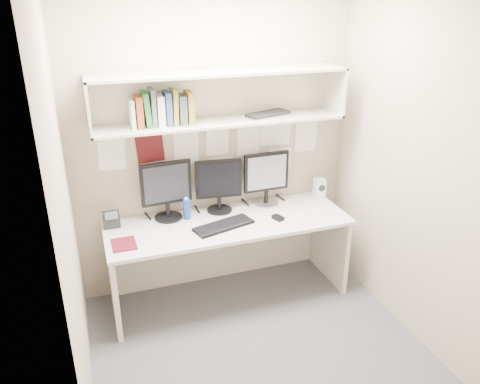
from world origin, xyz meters
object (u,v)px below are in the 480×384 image
object	(u,v)px
keyboard	(224,226)
desk_phone	(111,220)
desk	(229,259)
speaker	(319,188)
monitor_left	(166,188)
monitor_center	(219,183)
maroon_notebook	(124,244)
monitor_right	(266,177)

from	to	relation	value
keyboard	desk_phone	xyz separation A→B (m)	(-0.85, 0.30, 0.05)
desk	speaker	xyz separation A→B (m)	(0.94, 0.19, 0.45)
monitor_left	monitor_center	bearing A→B (deg)	-4.92
desk	speaker	world-z (taller)	speaker
desk	speaker	distance (m)	1.06
monitor_center	maroon_notebook	distance (m)	0.95
monitor_left	desk	bearing A→B (deg)	-30.53
desk_phone	keyboard	bearing A→B (deg)	-19.34
desk_phone	speaker	bearing A→B (deg)	-0.13
monitor_right	speaker	xyz separation A→B (m)	(0.52, -0.03, -0.17)
monitor_center	desk_phone	size ratio (longest dim) A/B	2.94
monitor_center	speaker	world-z (taller)	monitor_center
monitor_left	keyboard	distance (m)	0.56
desk	speaker	bearing A→B (deg)	11.61
monitor_right	keyboard	size ratio (longest dim) A/B	0.97
maroon_notebook	monitor_center	bearing A→B (deg)	22.22
desk	monitor_right	world-z (taller)	monitor_right
keyboard	maroon_notebook	bearing A→B (deg)	167.03
monitor_right	desk_phone	bearing A→B (deg)	179.53
keyboard	desk_phone	bearing A→B (deg)	144.70
desk	desk_phone	size ratio (longest dim) A/B	12.80
speaker	desk_phone	xyz separation A→B (m)	(-1.86, 0.01, -0.03)
monitor_left	speaker	bearing A→B (deg)	-6.01
monitor_right	desk_phone	xyz separation A→B (m)	(-1.34, -0.01, -0.20)
monitor_right	desk_phone	world-z (taller)	monitor_right
monitor_center	speaker	xyz separation A→B (m)	(0.95, -0.03, -0.16)
monitor_center	maroon_notebook	size ratio (longest dim) A/B	2.13
maroon_notebook	desk_phone	size ratio (longest dim) A/B	1.38
desk	keyboard	world-z (taller)	keyboard
desk	maroon_notebook	world-z (taller)	maroon_notebook
monitor_right	keyboard	xyz separation A→B (m)	(-0.49, -0.32, -0.25)
monitor_right	keyboard	world-z (taller)	monitor_right
desk	monitor_center	world-z (taller)	monitor_center
monitor_center	monitor_left	bearing A→B (deg)	-173.09
desk	monitor_right	bearing A→B (deg)	27.44
speaker	desk	bearing A→B (deg)	-167.77
desk	monitor_center	bearing A→B (deg)	92.95
monitor_center	monitor_right	bearing A→B (deg)	6.89
monitor_left	keyboard	bearing A→B (deg)	-44.04
keyboard	maroon_notebook	size ratio (longest dim) A/B	2.28
monitor_left	desk_phone	bearing A→B (deg)	176.77
speaker	desk_phone	distance (m)	1.86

